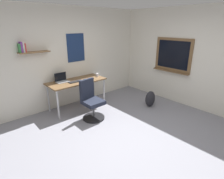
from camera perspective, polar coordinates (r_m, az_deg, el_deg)
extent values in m
plane|color=gray|center=(3.70, 6.13, -15.77)|extent=(5.20, 5.20, 0.00)
cube|color=silver|center=(5.07, -14.23, 9.52)|extent=(5.00, 0.10, 2.60)
cube|color=brown|center=(4.58, -23.09, 10.71)|extent=(0.68, 0.20, 0.02)
cube|color=navy|center=(5.12, -11.25, 12.67)|extent=(0.52, 0.01, 0.74)
cube|color=#3D934C|center=(4.50, -27.00, 11.42)|extent=(0.02, 0.14, 0.19)
cube|color=#7A3D99|center=(4.51, -26.57, 11.74)|extent=(0.04, 0.14, 0.23)
cube|color=silver|center=(4.52, -26.06, 11.81)|extent=(0.03, 0.14, 0.22)
cube|color=#C63833|center=(4.53, -25.62, 11.69)|extent=(0.02, 0.14, 0.19)
cube|color=silver|center=(5.19, 25.73, 8.41)|extent=(0.10, 5.00, 2.60)
cube|color=brown|center=(5.44, 18.57, 10.31)|extent=(0.04, 1.10, 0.90)
cube|color=black|center=(5.43, 18.48, 10.29)|extent=(0.01, 0.94, 0.76)
cube|color=brown|center=(5.49, 17.80, 5.50)|extent=(0.12, 1.10, 0.03)
cube|color=brown|center=(4.86, -11.00, 2.57)|extent=(1.50, 0.67, 0.03)
cylinder|color=#B7B7BC|center=(4.47, -16.55, -4.65)|extent=(0.04, 0.04, 0.73)
cylinder|color=#B7B7BC|center=(5.13, -2.50, -0.63)|extent=(0.04, 0.04, 0.73)
cylinder|color=#B7B7BC|center=(4.94, -19.27, -2.59)|extent=(0.04, 0.04, 0.73)
cylinder|color=#B7B7BC|center=(5.55, -6.05, 0.86)|extent=(0.04, 0.04, 0.73)
cylinder|color=black|center=(4.47, -5.72, -8.74)|extent=(0.52, 0.52, 0.04)
cylinder|color=#4C4C51|center=(4.39, -5.80, -6.55)|extent=(0.05, 0.05, 0.34)
cube|color=#1E2333|center=(4.30, -5.90, -3.98)|extent=(0.44, 0.44, 0.09)
cube|color=#1E2333|center=(4.33, -7.86, 0.18)|extent=(0.41, 0.13, 0.48)
cube|color=#ADAFB5|center=(4.80, -15.21, 2.34)|extent=(0.31, 0.21, 0.02)
cube|color=black|center=(4.86, -15.85, 3.88)|extent=(0.31, 0.01, 0.21)
cube|color=black|center=(4.75, -11.29, 2.47)|extent=(0.37, 0.13, 0.02)
ellipsoid|color=#262628|center=(4.88, -8.46, 3.20)|extent=(0.10, 0.06, 0.03)
cylinder|color=silver|center=(5.16, -4.60, 4.58)|extent=(0.08, 0.08, 0.09)
ellipsoid|color=#232328|center=(5.11, 11.86, -2.87)|extent=(0.32, 0.22, 0.44)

